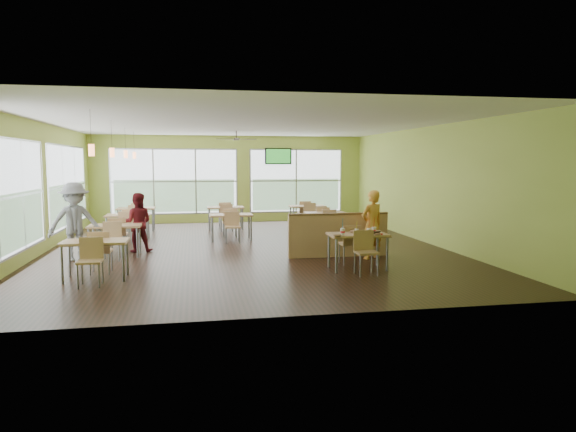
% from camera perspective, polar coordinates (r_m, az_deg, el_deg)
% --- Properties ---
extents(room, '(12.00, 12.04, 3.20)m').
position_cam_1_polar(room, '(13.20, -4.61, 3.25)').
color(room, black).
rests_on(room, ground).
extents(window_bays, '(9.24, 10.24, 2.38)m').
position_cam_1_polar(window_bays, '(16.26, -15.08, 3.14)').
color(window_bays, white).
rests_on(window_bays, room).
extents(main_table, '(1.22, 1.52, 0.87)m').
position_cam_1_polar(main_table, '(10.78, 7.76, -2.58)').
color(main_table, tan).
rests_on(main_table, floor).
extents(half_wall_divider, '(2.40, 0.14, 1.04)m').
position_cam_1_polar(half_wall_divider, '(12.16, 5.61, -2.09)').
color(half_wall_divider, tan).
rests_on(half_wall_divider, floor).
extents(dining_tables, '(6.92, 8.72, 0.87)m').
position_cam_1_polar(dining_tables, '(14.92, -9.28, -0.22)').
color(dining_tables, tan).
rests_on(dining_tables, floor).
extents(pendant_lights, '(0.11, 7.31, 0.86)m').
position_cam_1_polar(pendant_lights, '(13.92, -18.25, 6.63)').
color(pendant_lights, '#2D2119').
rests_on(pendant_lights, ceiling).
extents(ceiling_fan, '(1.25, 1.25, 0.29)m').
position_cam_1_polar(ceiling_fan, '(16.19, -5.76, 8.51)').
color(ceiling_fan, '#2D2119').
rests_on(ceiling_fan, ceiling).
extents(tv_backwall, '(1.00, 0.07, 0.60)m').
position_cam_1_polar(tv_backwall, '(19.27, -1.09, 6.66)').
color(tv_backwall, black).
rests_on(tv_backwall, wall_back).
extents(man_plaid, '(0.68, 0.57, 1.59)m').
position_cam_1_polar(man_plaid, '(11.97, 9.32, -0.96)').
color(man_plaid, orange).
rests_on(man_plaid, floor).
extents(patron_maroon, '(0.76, 0.61, 1.47)m').
position_cam_1_polar(patron_maroon, '(13.29, -16.37, -0.69)').
color(patron_maroon, maroon).
rests_on(patron_maroon, floor).
extents(patron_grey, '(1.31, 1.02, 1.78)m').
position_cam_1_polar(patron_grey, '(12.54, -22.61, -0.59)').
color(patron_grey, slate).
rests_on(patron_grey, floor).
extents(cup_blue, '(0.10, 0.10, 0.37)m').
position_cam_1_polar(cup_blue, '(10.48, 6.08, -1.73)').
color(cup_blue, white).
rests_on(cup_blue, main_table).
extents(cup_yellow, '(0.08, 0.08, 0.30)m').
position_cam_1_polar(cup_yellow, '(10.67, 7.64, -1.68)').
color(cup_yellow, white).
rests_on(cup_yellow, main_table).
extents(cup_red_near, '(0.10, 0.10, 0.36)m').
position_cam_1_polar(cup_red_near, '(10.61, 8.99, -1.69)').
color(cup_red_near, white).
rests_on(cup_red_near, main_table).
extents(cup_red_far, '(0.10, 0.10, 0.36)m').
position_cam_1_polar(cup_red_far, '(10.81, 9.54, -1.55)').
color(cup_red_far, white).
rests_on(cup_red_far, main_table).
extents(food_basket, '(0.27, 0.27, 0.06)m').
position_cam_1_polar(food_basket, '(10.84, 9.59, -1.74)').
color(food_basket, black).
rests_on(food_basket, main_table).
extents(ketchup_cup, '(0.06, 0.06, 0.02)m').
position_cam_1_polar(ketchup_cup, '(10.68, 10.33, -1.99)').
color(ketchup_cup, '#A90200').
rests_on(ketchup_cup, main_table).
extents(wrapper_left, '(0.22, 0.20, 0.05)m').
position_cam_1_polar(wrapper_left, '(10.32, 5.50, -2.14)').
color(wrapper_left, '#A2744E').
rests_on(wrapper_left, main_table).
extents(wrapper_mid, '(0.22, 0.21, 0.05)m').
position_cam_1_polar(wrapper_mid, '(10.94, 7.40, -1.68)').
color(wrapper_mid, '#A2744E').
rests_on(wrapper_mid, main_table).
extents(wrapper_right, '(0.17, 0.16, 0.03)m').
position_cam_1_polar(wrapper_right, '(10.60, 9.95, -2.01)').
color(wrapper_right, '#A2744E').
rests_on(wrapper_right, main_table).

